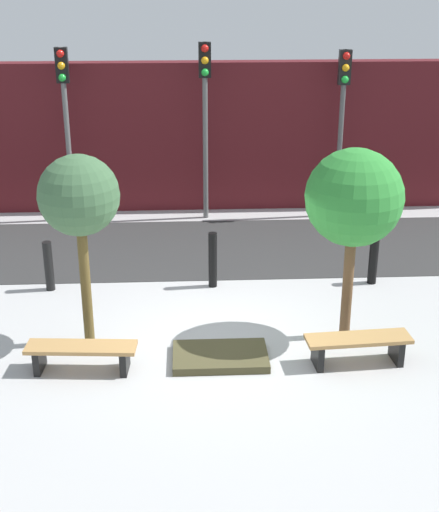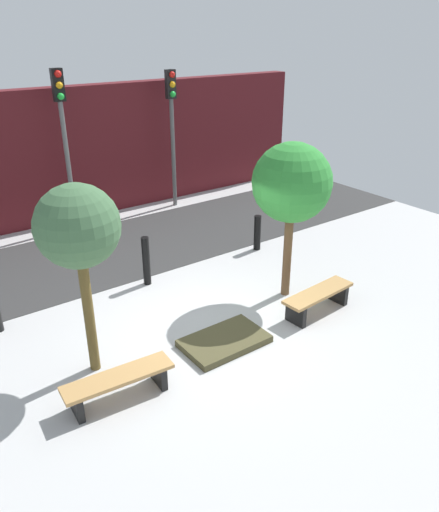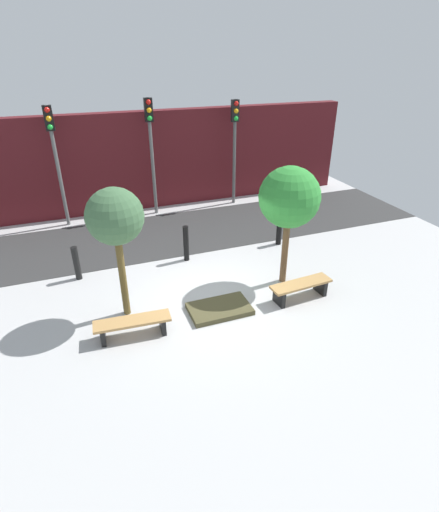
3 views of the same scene
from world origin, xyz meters
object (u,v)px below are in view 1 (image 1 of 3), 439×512
bollard_center (373,262)px  traffic_light_mid_west (205,101)px  planter_bed (220,356)px  bollard_far_left (49,266)px  bench_left (81,353)px  tree_behind_left_bench (79,198)px  traffic_light_mid_east (342,105)px  bench_right (358,345)px  tree_behind_right_bench (354,199)px  traffic_light_west (65,105)px  bollard_left (213,260)px

bollard_center → traffic_light_mid_west: (-3.07, 4.05, 2.38)m
planter_bed → bollard_far_left: bearing=137.9°
bench_left → bollard_center: 5.96m
tree_behind_left_bench → traffic_light_mid_west: 6.48m
tree_behind_left_bench → planter_bed: bearing=-18.6°
traffic_light_mid_west → traffic_light_mid_east: traffic_light_mid_west is taller
traffic_light_mid_west → traffic_light_mid_east: (3.19, -0.00, -0.11)m
planter_bed → bollard_center: size_ratio=1.67×
planter_bed → bench_left: bearing=-174.5°
bollard_far_left → traffic_light_mid_east: (6.26, 4.05, 2.23)m
bench_right → bollard_center: size_ratio=1.86×
bench_left → tree_behind_right_bench: 4.75m
tree_behind_right_bench → traffic_light_mid_west: size_ratio=0.76×
planter_bed → tree_behind_left_bench: bearing=161.4°
bench_left → traffic_light_west: traffic_light_west is taller
bench_left → planter_bed: bearing=9.6°
tree_behind_right_bench → bollard_left: tree_behind_right_bench is taller
tree_behind_right_bench → traffic_light_mid_east: 6.23m
bench_right → bench_left: bearing=175.9°
bench_left → bollard_far_left: bearing=112.3°
planter_bed → traffic_light_mid_east: size_ratio=0.37×
tree_behind_left_bench → tree_behind_right_bench: 4.19m
bench_right → traffic_light_mid_west: (-2.09, 7.03, 2.50)m
tree_behind_left_bench → tree_behind_right_bench: (4.19, 0.00, -0.08)m
bench_right → bollard_far_left: bollard_far_left is taller
tree_behind_right_bench → bollard_center: 2.99m
bollard_center → traffic_light_west: (-6.26, 4.05, 2.33)m
bench_right → traffic_light_mid_west: bearing=102.5°
bollard_center → planter_bed: bearing=-137.9°
bench_right → traffic_light_west: bearing=122.8°
bollard_far_left → traffic_light_west: bearing=91.7°
planter_bed → traffic_light_mid_west: (0.00, 6.83, 2.76)m
traffic_light_west → traffic_light_mid_east: size_ratio=1.02×
traffic_light_mid_east → traffic_light_mid_west: bearing=180.0°
bench_left → bollard_far_left: bollard_far_left is taller
planter_bed → tree_behind_left_bench: (-2.09, 0.71, 2.38)m
tree_behind_left_bench → bollard_left: 3.50m
bollard_center → traffic_light_west: traffic_light_west is taller
bollard_far_left → planter_bed: bearing=-42.1°
traffic_light_mid_west → planter_bed: bearing=-90.0°
bollard_far_left → traffic_light_west: traffic_light_west is taller
bollard_center → traffic_light_west: size_ratio=0.22×
traffic_light_mid_east → bollard_far_left: bearing=-147.1°
tree_behind_left_bench → bollard_far_left: 3.02m
tree_behind_right_bench → traffic_light_mid_west: bearing=108.9°
bench_right → traffic_light_mid_east: bearing=77.0°
tree_behind_left_bench → traffic_light_west: size_ratio=0.77×
bollard_far_left → tree_behind_right_bench: bearing=-21.9°
tree_behind_right_bench → traffic_light_west: size_ratio=0.78×
bench_right → planter_bed: bench_right is taller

